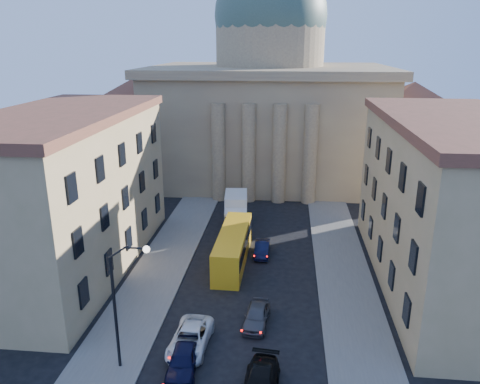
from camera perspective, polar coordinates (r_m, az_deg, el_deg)
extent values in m
cube|color=#605C57|center=(41.90, -11.04, -11.56)|extent=(5.00, 60.00, 0.15)
cube|color=#605C57|center=(40.68, 13.18, -12.68)|extent=(5.00, 60.00, 0.15)
cube|color=#80674F|center=(73.91, 3.49, 8.12)|extent=(34.00, 26.00, 16.00)
cube|color=#80674F|center=(72.98, 3.62, 14.63)|extent=(35.50, 27.50, 1.20)
cylinder|color=#80674F|center=(72.87, 3.68, 17.46)|extent=(16.00, 16.00, 8.00)
sphere|color=#455E52|center=(72.96, 3.74, 20.60)|extent=(16.40, 16.40, 16.40)
cube|color=#80674F|center=(76.22, -12.68, 6.10)|extent=(13.00, 13.00, 11.00)
cone|color=brown|center=(75.12, -13.07, 11.71)|extent=(26.02, 26.02, 4.00)
cube|color=#80674F|center=(74.57, 19.79, 5.23)|extent=(13.00, 13.00, 11.00)
cone|color=brown|center=(73.44, 20.41, 10.94)|extent=(26.02, 26.02, 4.00)
cylinder|color=#80674F|center=(61.86, -2.65, 4.81)|extent=(1.80, 1.80, 13.00)
cylinder|color=#80674F|center=(61.41, 1.06, 4.72)|extent=(1.80, 1.80, 13.00)
cylinder|color=#80674F|center=(61.21, 4.80, 4.62)|extent=(1.80, 1.80, 13.00)
cylinder|color=#80674F|center=(61.28, 8.55, 4.50)|extent=(1.80, 1.80, 13.00)
cube|color=tan|center=(45.65, -20.40, -0.41)|extent=(11.00, 26.00, 14.00)
cube|color=brown|center=(44.06, -21.42, 8.65)|extent=(11.60, 26.60, 0.80)
cube|color=tan|center=(43.39, 24.40, -1.82)|extent=(11.00, 26.00, 14.00)
cube|color=brown|center=(41.72, 25.68, 7.67)|extent=(11.60, 26.60, 0.80)
cylinder|color=black|center=(31.52, -14.95, -14.20)|extent=(0.20, 0.20, 8.00)
cylinder|color=black|center=(29.30, -14.61, -7.07)|extent=(1.30, 0.12, 0.96)
cylinder|color=black|center=(28.85, -12.78, -6.68)|extent=(1.30, 0.12, 0.12)
sphere|color=white|center=(28.65, -11.34, -6.87)|extent=(0.44, 0.44, 0.44)
imported|color=black|center=(32.34, -6.95, -19.66)|extent=(2.10, 4.70, 1.57)
imported|color=white|center=(34.21, -6.09, -17.35)|extent=(2.76, 5.51, 1.50)
imported|color=#46454A|center=(36.50, 2.05, -14.79)|extent=(2.11, 4.45, 1.47)
imported|color=black|center=(47.22, 2.70, -6.91)|extent=(1.43, 4.06, 1.33)
cube|color=yellow|center=(45.33, -0.87, -6.74)|extent=(2.71, 11.10, 3.12)
cube|color=black|center=(45.13, -0.87, -6.16)|extent=(2.76, 10.50, 1.11)
cylinder|color=black|center=(42.37, -2.97, -10.21)|extent=(0.32, 1.01, 1.01)
cylinder|color=black|center=(42.11, -0.23, -10.38)|extent=(0.32, 1.01, 1.01)
cylinder|color=black|center=(49.53, -1.40, -5.88)|extent=(0.32, 1.01, 1.01)
cylinder|color=black|center=(49.30, 0.93, -5.99)|extent=(0.32, 1.01, 1.01)
cube|color=silver|center=(52.67, -0.54, -3.48)|extent=(2.67, 2.76, 2.55)
cube|color=black|center=(51.42, -0.57, -3.64)|extent=(2.34, 0.34, 1.17)
cube|color=silver|center=(55.15, -0.49, -1.83)|extent=(2.95, 4.68, 3.29)
cylinder|color=black|center=(52.60, -1.71, -4.45)|extent=(0.38, 0.98, 0.96)
cylinder|color=black|center=(52.56, 0.62, -4.46)|extent=(0.38, 0.98, 0.96)
cylinder|color=black|center=(56.55, -1.54, -2.82)|extent=(0.38, 0.98, 0.96)
cylinder|color=black|center=(56.51, 0.61, -2.83)|extent=(0.38, 0.98, 0.96)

